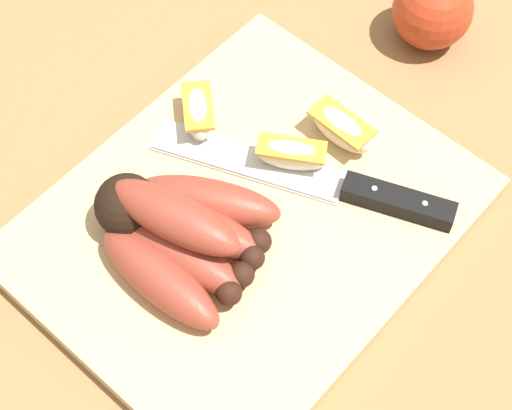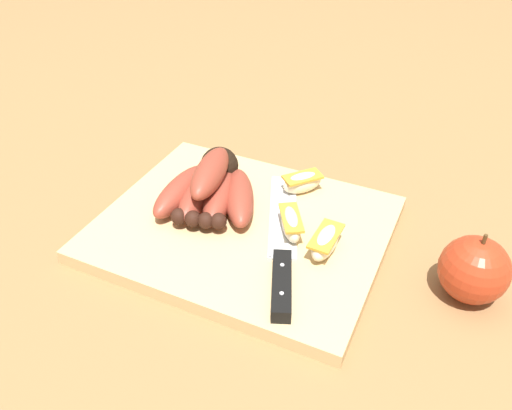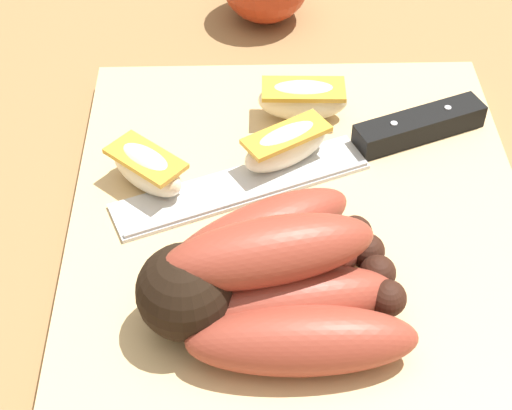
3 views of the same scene
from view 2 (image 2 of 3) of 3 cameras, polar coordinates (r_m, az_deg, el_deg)
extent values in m
plane|color=olive|center=(0.71, -1.56, -2.82)|extent=(6.00, 6.00, 0.00)
cube|color=tan|center=(0.70, -1.44, -2.63)|extent=(0.37, 0.30, 0.02)
sphere|color=black|center=(0.76, -4.06, 4.32)|extent=(0.06, 0.06, 0.06)
ellipsoid|color=brown|center=(0.73, -8.20, 1.61)|extent=(0.04, 0.13, 0.04)
sphere|color=black|center=(0.68, -8.48, -1.24)|extent=(0.02, 0.02, 0.02)
ellipsoid|color=brown|center=(0.72, -6.13, 1.38)|extent=(0.06, 0.13, 0.04)
sphere|color=black|center=(0.68, -6.98, -1.51)|extent=(0.02, 0.02, 0.02)
ellipsoid|color=brown|center=(0.72, -4.02, 1.15)|extent=(0.08, 0.13, 0.04)
sphere|color=black|center=(0.67, -5.53, -1.70)|extent=(0.02, 0.02, 0.02)
ellipsoid|color=brown|center=(0.71, -1.87, 0.91)|extent=(0.10, 0.13, 0.04)
sphere|color=black|center=(0.67, -4.16, -1.77)|extent=(0.02, 0.02, 0.02)
ellipsoid|color=brown|center=(0.71, -5.07, 3.57)|extent=(0.07, 0.13, 0.04)
cylinder|color=white|center=(0.70, -5.43, 1.96)|extent=(0.02, 0.02, 0.00)
cube|color=silver|center=(0.71, 3.00, -1.06)|extent=(0.10, 0.18, 0.00)
cube|color=#99999E|center=(0.71, 1.76, -0.84)|extent=(0.07, 0.16, 0.00)
cube|color=black|center=(0.60, 2.85, -8.75)|extent=(0.06, 0.10, 0.02)
cylinder|color=#B2B2B7|center=(0.58, 2.85, -9.69)|extent=(0.01, 0.01, 0.00)
cylinder|color=#B2B2B7|center=(0.61, 2.91, -6.61)|extent=(0.01, 0.01, 0.00)
ellipsoid|color=beige|center=(0.67, 3.94, -1.98)|extent=(0.05, 0.07, 0.03)
cube|color=gold|center=(0.66, 3.98, -1.28)|extent=(0.05, 0.06, 0.00)
ellipsoid|color=beige|center=(0.65, 7.66, -4.09)|extent=(0.03, 0.07, 0.03)
cube|color=gold|center=(0.64, 7.74, -3.39)|extent=(0.03, 0.06, 0.00)
ellipsoid|color=beige|center=(0.75, 5.13, 2.45)|extent=(0.06, 0.06, 0.03)
cube|color=gold|center=(0.74, 5.17, 3.09)|extent=(0.06, 0.06, 0.00)
sphere|color=#AD3319|center=(0.65, 22.89, -6.59)|extent=(0.08, 0.08, 0.08)
cylinder|color=#4C3319|center=(0.62, 23.89, -3.46)|extent=(0.00, 0.00, 0.01)
camera|label=1|loc=(0.60, -59.94, 44.56)|focal=59.73mm
camera|label=3|loc=(0.80, -27.93, 29.52)|focal=56.73mm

